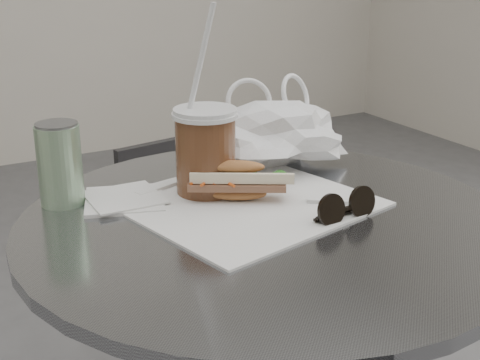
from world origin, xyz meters
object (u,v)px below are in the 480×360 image
banh_mi (236,181)px  sunglasses (346,208)px  iced_coffee (205,150)px  chair_far (195,285)px  drink_can (60,164)px

banh_mi → sunglasses: banh_mi is taller
sunglasses → iced_coffee: bearing=119.3°
banh_mi → chair_far: bearing=102.8°
banh_mi → drink_can: bearing=-177.2°
banh_mi → iced_coffee: bearing=145.8°
banh_mi → sunglasses: 0.18m
iced_coffee → sunglasses: size_ratio=2.81×
iced_coffee → drink_can: size_ratio=2.34×
sunglasses → drink_can: 0.45m
iced_coffee → sunglasses: iced_coffee is taller
chair_far → drink_can: 0.77m
sunglasses → drink_can: bearing=138.1°
chair_far → iced_coffee: bearing=58.3°
banh_mi → iced_coffee: size_ratio=0.65×
banh_mi → drink_can: 0.28m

